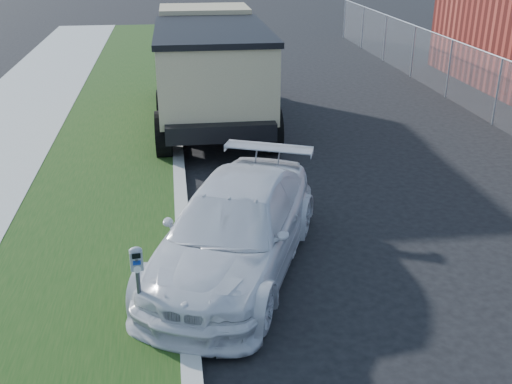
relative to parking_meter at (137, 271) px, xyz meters
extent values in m
plane|color=black|center=(3.20, 1.18, -0.98)|extent=(120.00, 120.00, 0.00)
cube|color=gray|center=(0.60, 3.18, -0.91)|extent=(0.25, 50.00, 0.15)
cube|color=black|center=(-1.00, 3.18, -0.92)|extent=(3.00, 50.00, 0.13)
plane|color=slate|center=(9.20, 8.18, -0.08)|extent=(0.00, 30.00, 30.00)
cylinder|color=#99A0A7|center=(9.20, 8.18, 0.82)|extent=(0.04, 30.00, 0.04)
cylinder|color=#99A0A7|center=(9.20, 8.18, -0.08)|extent=(0.06, 0.06, 1.80)
cylinder|color=#99A0A7|center=(9.20, 11.18, -0.08)|extent=(0.06, 0.06, 1.80)
cylinder|color=#99A0A7|center=(9.20, 14.18, -0.08)|extent=(0.06, 0.06, 1.80)
cylinder|color=#99A0A7|center=(9.20, 17.18, -0.08)|extent=(0.06, 0.06, 1.80)
cylinder|color=#99A0A7|center=(9.20, 20.18, -0.08)|extent=(0.06, 0.06, 1.80)
cylinder|color=#99A0A7|center=(9.20, 23.18, -0.08)|extent=(0.06, 0.06, 1.80)
cylinder|color=#3F4247|center=(0.00, 0.00, -0.43)|extent=(0.06, 0.06, 0.87)
cube|color=slate|center=(0.00, 0.00, 0.15)|extent=(0.17, 0.12, 0.26)
ellipsoid|color=slate|center=(0.00, 0.00, 0.28)|extent=(0.18, 0.13, 0.10)
cube|color=black|center=(0.01, -0.06, 0.24)|extent=(0.10, 0.02, 0.07)
cube|color=navy|center=(0.01, -0.05, 0.14)|extent=(0.10, 0.02, 0.06)
cylinder|color=silver|center=(0.01, -0.05, 0.05)|extent=(0.10, 0.02, 0.10)
cube|color=#3F4247|center=(0.01, -0.05, 0.17)|extent=(0.04, 0.01, 0.04)
imported|color=silver|center=(1.40, 1.63, -0.30)|extent=(3.57, 5.06, 1.36)
cube|color=black|center=(1.58, 9.32, -0.18)|extent=(2.50, 7.11, 0.39)
cube|color=tan|center=(1.61, 11.87, 0.74)|extent=(2.62, 2.02, 2.22)
cube|color=black|center=(1.61, 11.87, 1.18)|extent=(2.65, 2.04, 0.67)
cube|color=tan|center=(1.58, 8.43, 0.74)|extent=(2.70, 4.68, 1.77)
cube|color=black|center=(1.58, 8.43, 1.66)|extent=(2.81, 4.79, 0.13)
cube|color=black|center=(1.61, 12.92, -0.26)|extent=(2.66, 0.19, 0.33)
cylinder|color=black|center=(0.33, 11.77, -0.43)|extent=(0.36, 1.11, 1.11)
cylinder|color=black|center=(2.88, 11.75, -0.43)|extent=(0.36, 1.11, 1.11)
cylinder|color=black|center=(0.31, 8.78, -0.43)|extent=(0.36, 1.11, 1.11)
cylinder|color=black|center=(2.85, 8.76, -0.43)|extent=(0.36, 1.11, 1.11)
cylinder|color=black|center=(0.29, 6.78, -0.43)|extent=(0.36, 1.11, 1.11)
cylinder|color=black|center=(2.84, 6.76, -0.43)|extent=(0.36, 1.11, 1.11)
camera|label=1|loc=(0.57, -6.56, 3.86)|focal=42.00mm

